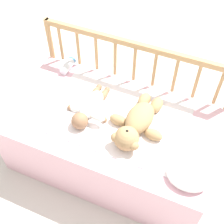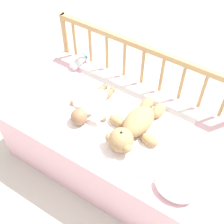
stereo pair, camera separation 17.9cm
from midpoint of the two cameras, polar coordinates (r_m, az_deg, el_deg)
ground_plane at (r=2.20m, az=-2.46°, el=-8.70°), size 12.00×12.00×0.00m
crib_mattress at (r=2.02m, az=-2.67°, el=-5.47°), size 1.26×0.69×0.44m
crib_rail at (r=2.00m, az=1.48°, el=7.74°), size 1.26×0.04×0.74m
blanket at (r=1.85m, az=-1.77°, el=-1.00°), size 0.81×0.54×0.01m
teddy_bear at (r=1.75m, az=1.59°, el=-2.26°), size 0.33×0.45×0.14m
baby at (r=1.86m, az=-6.93°, el=0.66°), size 0.27×0.38×0.10m
small_pillow at (r=1.63m, az=10.58°, el=-11.67°), size 0.22×0.17×0.06m
baby_bottle at (r=2.16m, az=-10.32°, el=8.42°), size 0.06×0.16×0.06m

